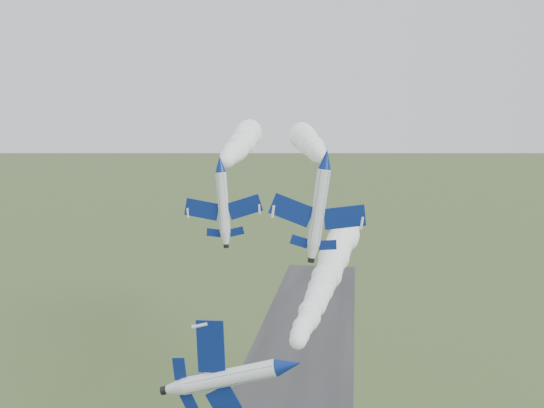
{
  "coord_description": "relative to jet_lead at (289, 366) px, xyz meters",
  "views": [
    {
      "loc": [
        11.61,
        -57.76,
        52.99
      ],
      "look_at": [
        1.7,
        13.72,
        43.05
      ],
      "focal_mm": 40.0,
      "sensor_mm": 36.0,
      "label": 1
    }
  ],
  "objects": [
    {
      "name": "jet_lead",
      "position": [
        0.0,
        0.0,
        0.0
      ],
      "size": [
        4.72,
        14.34,
        11.41
      ],
      "rotation": [
        0.0,
        1.29,
        -0.05
      ],
      "color": "white"
    },
    {
      "name": "smoke_trail_jet_lead",
      "position": [
        2.36,
        31.64,
        1.54
      ],
      "size": [
        7.6,
        55.87,
        4.99
      ],
      "primitive_type": null,
      "rotation": [
        0.0,
        0.0,
        -0.05
      ],
      "color": "white"
    },
    {
      "name": "jet_pair_left",
      "position": [
        -11.08,
        20.88,
        17.21
      ],
      "size": [
        9.84,
        11.77,
        2.93
      ],
      "rotation": [
        0.0,
        -0.06,
        0.08
      ],
      "color": "white"
    },
    {
      "name": "smoke_trail_jet_pair_left",
      "position": [
        -15.39,
        57.6,
        18.47
      ],
      "size": [
        11.05,
        69.45,
        5.79
      ],
      "primitive_type": null,
      "rotation": [
        0.0,
        0.0,
        0.08
      ],
      "color": "white"
    },
    {
      "name": "jet_pair_right",
      "position": [
        2.22,
        20.13,
        17.99
      ],
      "size": [
        11.86,
        14.15,
        3.64
      ],
      "rotation": [
        0.0,
        0.13,
        0.15
      ],
      "color": "white"
    },
    {
      "name": "smoke_trail_jet_pair_right",
      "position": [
        -2.29,
        51.16,
        18.74
      ],
      "size": [
        13.38,
        55.27,
        5.02
      ],
      "primitive_type": null,
      "rotation": [
        0.0,
        0.0,
        0.15
      ],
      "color": "white"
    }
  ]
}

